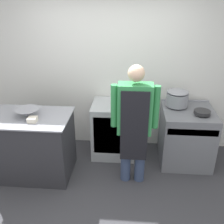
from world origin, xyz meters
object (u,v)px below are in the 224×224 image
(mixing_bowl, at_px, (27,112))
(stock_pot, at_px, (177,98))
(plastic_tub, at_px, (32,120))
(stove, at_px, (186,136))
(fridge_unit, at_px, (114,129))
(saute_pan, at_px, (202,112))
(person_cook, at_px, (134,120))

(mixing_bowl, bearing_deg, stock_pot, 16.64)
(plastic_tub, bearing_deg, stove, 16.95)
(stove, height_order, plastic_tub, plastic_tub)
(fridge_unit, bearing_deg, plastic_tub, -143.12)
(stock_pot, relative_size, saute_pan, 1.41)
(mixing_bowl, xyz_separation_m, plastic_tub, (0.13, -0.16, -0.02))
(stove, xyz_separation_m, plastic_tub, (-2.15, -0.66, 0.52))
(plastic_tub, distance_m, stock_pot, 2.13)
(fridge_unit, xyz_separation_m, mixing_bowl, (-1.15, -0.60, 0.54))
(fridge_unit, relative_size, mixing_bowl, 2.67)
(fridge_unit, bearing_deg, stove, -5.47)
(person_cook, height_order, stock_pot, person_cook)
(stove, bearing_deg, plastic_tub, -163.05)
(person_cook, distance_m, plastic_tub, 1.34)
(stove, relative_size, fridge_unit, 1.00)
(plastic_tub, bearing_deg, saute_pan, 12.71)
(stove, distance_m, stock_pot, 0.62)
(fridge_unit, bearing_deg, mixing_bowl, -152.38)
(fridge_unit, height_order, person_cook, person_cook)
(person_cook, bearing_deg, saute_pan, 24.10)
(stove, relative_size, stock_pot, 2.69)
(mixing_bowl, bearing_deg, plastic_tub, -52.06)
(mixing_bowl, height_order, saute_pan, mixing_bowl)
(person_cook, height_order, plastic_tub, person_cook)
(stove, bearing_deg, mixing_bowl, -167.83)
(person_cook, distance_m, saute_pan, 1.06)
(plastic_tub, relative_size, saute_pan, 0.49)
(fridge_unit, relative_size, saute_pan, 3.78)
(stove, height_order, saute_pan, saute_pan)
(stock_pot, height_order, saute_pan, stock_pot)
(stove, distance_m, fridge_unit, 1.14)
(person_cook, distance_m, stock_pot, 0.96)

